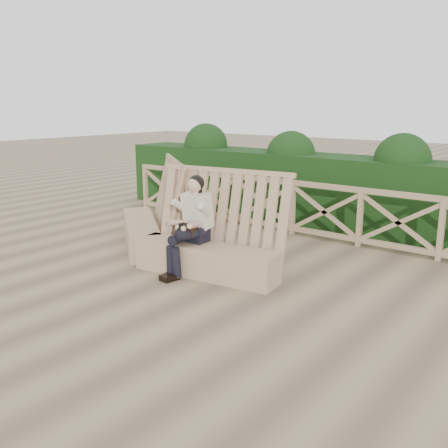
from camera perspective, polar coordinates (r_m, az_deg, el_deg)
The scene contains 5 objects.
ground at distance 7.12m, azimuth -1.90°, elevation -7.68°, with size 60.00×60.00×0.00m, color brown.
bench at distance 8.51m, azimuth -5.72°, elevation -1.26°, with size 4.28×2.08×1.62m.
woman at distance 7.68m, azimuth -3.74°, elevation 0.28°, with size 0.44×0.93×1.53m.
guardrail at distance 9.79m, azimuth 11.41°, elevation 1.37°, with size 10.10×0.09×1.10m.
hedge at distance 10.82m, azimuth 14.37°, elevation 3.43°, with size 12.00×1.20×1.50m, color black.
Camera 1 is at (4.29, -5.06, 2.59)m, focal length 40.00 mm.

